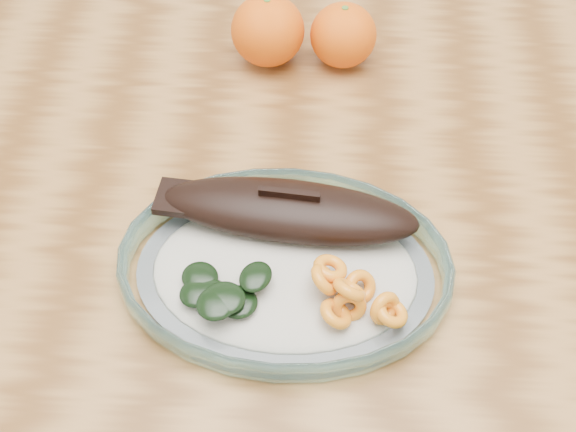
{
  "coord_description": "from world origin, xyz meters",
  "views": [
    {
      "loc": [
        0.03,
        -0.56,
        1.34
      ],
      "look_at": [
        0.0,
        -0.1,
        0.77
      ],
      "focal_mm": 45.0,
      "sensor_mm": 36.0,
      "label": 1
    }
  ],
  "objects_px": {
    "dining_table": "(289,213)",
    "plated_meal": "(285,263)",
    "orange_left": "(268,31)",
    "orange_right": "(343,35)"
  },
  "relations": [
    {
      "from": "orange_left",
      "to": "orange_right",
      "type": "height_order",
      "value": "orange_left"
    },
    {
      "from": "dining_table",
      "to": "plated_meal",
      "type": "xyz_separation_m",
      "value": [
        0.0,
        -0.16,
        0.12
      ]
    },
    {
      "from": "dining_table",
      "to": "orange_right",
      "type": "xyz_separation_m",
      "value": [
        0.06,
        0.17,
        0.14
      ]
    },
    {
      "from": "plated_meal",
      "to": "orange_right",
      "type": "height_order",
      "value": "same"
    },
    {
      "from": "orange_right",
      "to": "orange_left",
      "type": "bearing_deg",
      "value": -179.19
    },
    {
      "from": "plated_meal",
      "to": "orange_right",
      "type": "relative_size",
      "value": 7.25
    },
    {
      "from": "dining_table",
      "to": "plated_meal",
      "type": "distance_m",
      "value": 0.2
    },
    {
      "from": "orange_left",
      "to": "orange_right",
      "type": "bearing_deg",
      "value": 0.81
    },
    {
      "from": "dining_table",
      "to": "orange_right",
      "type": "height_order",
      "value": "orange_right"
    },
    {
      "from": "plated_meal",
      "to": "orange_left",
      "type": "height_order",
      "value": "orange_left"
    }
  ]
}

